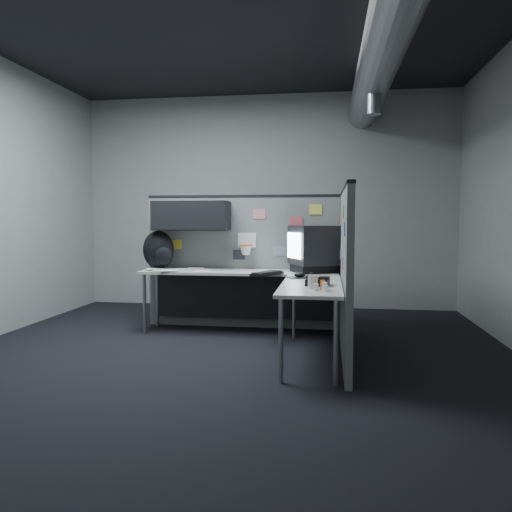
% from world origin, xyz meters
% --- Properties ---
extents(room, '(5.62, 5.62, 3.22)m').
position_xyz_m(room, '(0.56, 0.00, 2.10)').
color(room, black).
rests_on(room, ground).
extents(partition_back, '(2.44, 0.42, 1.63)m').
position_xyz_m(partition_back, '(-0.25, 1.23, 1.00)').
color(partition_back, slate).
rests_on(partition_back, ground).
extents(partition_right, '(0.07, 2.23, 1.63)m').
position_xyz_m(partition_right, '(1.10, 0.22, 0.82)').
color(partition_right, slate).
rests_on(partition_right, ground).
extents(desk, '(2.31, 2.11, 0.73)m').
position_xyz_m(desk, '(0.15, 0.70, 0.61)').
color(desk, beige).
rests_on(desk, ground).
extents(monitor, '(0.62, 0.62, 0.53)m').
position_xyz_m(monitor, '(0.77, 0.96, 1.00)').
color(monitor, black).
rests_on(monitor, desk).
extents(keyboard, '(0.34, 0.45, 0.04)m').
position_xyz_m(keyboard, '(0.28, 0.59, 0.75)').
color(keyboard, black).
rests_on(keyboard, desk).
extents(mouse, '(0.31, 0.29, 0.05)m').
position_xyz_m(mouse, '(0.64, 0.38, 0.75)').
color(mouse, black).
rests_on(mouse, desk).
extents(phone, '(0.23, 0.25, 0.11)m').
position_xyz_m(phone, '(0.84, -0.18, 0.77)').
color(phone, black).
rests_on(phone, desk).
extents(bottles, '(0.13, 0.18, 0.08)m').
position_xyz_m(bottles, '(0.89, -0.53, 0.76)').
color(bottles, silver).
rests_on(bottles, desk).
extents(cup, '(0.11, 0.11, 0.12)m').
position_xyz_m(cup, '(0.80, -0.43, 0.79)').
color(cup, beige).
rests_on(cup, desk).
extents(papers, '(0.84, 0.59, 0.02)m').
position_xyz_m(papers, '(-0.83, 0.96, 0.74)').
color(papers, white).
rests_on(papers, desk).
extents(backpack, '(0.46, 0.41, 0.47)m').
position_xyz_m(backpack, '(-1.10, 1.05, 0.96)').
color(backpack, black).
rests_on(backpack, desk).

